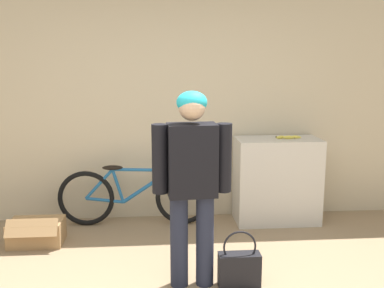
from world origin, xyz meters
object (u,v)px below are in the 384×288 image
object	(u,v)px
bicycle	(135,196)
banana	(288,137)
person	(192,174)
handbag	(239,268)
cardboard_box	(37,232)

from	to	relation	value
bicycle	banana	distance (m)	1.78
banana	person	bearing A→B (deg)	-130.69
bicycle	handbag	world-z (taller)	bicycle
banana	handbag	bearing A→B (deg)	-119.10
person	cardboard_box	distance (m)	1.90
bicycle	handbag	xyz separation A→B (m)	(0.89, -1.42, -0.17)
bicycle	banana	xyz separation A→B (m)	(1.67, -0.03, 0.63)
person	banana	distance (m)	1.76
cardboard_box	banana	bearing A→B (deg)	8.91
bicycle	handbag	distance (m)	1.69
bicycle	cardboard_box	bearing A→B (deg)	-152.83
bicycle	person	bearing A→B (deg)	-67.09
person	banana	xyz separation A→B (m)	(1.15, 1.34, 0.04)
bicycle	cardboard_box	size ratio (longest dim) A/B	3.25
handbag	cardboard_box	size ratio (longest dim) A/B	0.91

